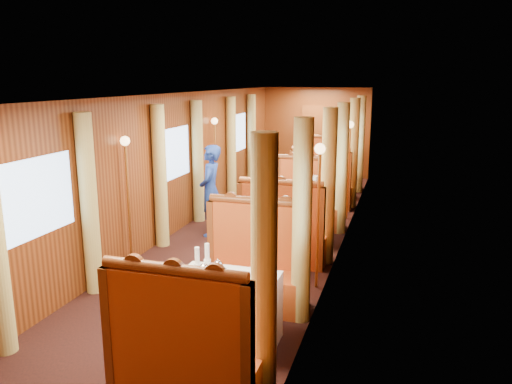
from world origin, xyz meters
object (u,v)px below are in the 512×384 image
at_px(teapot_left, 204,273).
at_px(teapot_right, 218,276).
at_px(banquette_mid_aft, 308,205).
at_px(tea_tray, 217,278).
at_px(banquette_near_fwd, 185,359).
at_px(table_far, 328,181).
at_px(banquette_near_aft, 254,272).
at_px(table_mid, 297,221).
at_px(fruit_plate, 248,283).
at_px(banquette_mid_fwd, 283,236).
at_px(passenger, 305,191).
at_px(banquette_far_fwd, 321,188).
at_px(steward, 211,191).
at_px(rose_vase_mid, 297,190).
at_px(banquette_far_aft, 334,172).
at_px(table_near, 226,312).
at_px(rose_vase_far, 329,158).
at_px(teapot_back, 218,270).

xyz_separation_m(teapot_left, teapot_right, (0.17, -0.04, 0.00)).
relative_size(banquette_mid_aft, tea_tray, 3.94).
relative_size(banquette_near_fwd, table_far, 1.28).
height_order(banquette_mid_aft, teapot_left, banquette_mid_aft).
distance_m(banquette_near_fwd, banquette_near_aft, 2.03).
bearing_deg(teapot_left, table_mid, 98.13).
distance_m(teapot_left, fruit_plate, 0.48).
bearing_deg(table_mid, banquette_mid_fwd, -90.00).
bearing_deg(fruit_plate, passenger, 93.69).
xyz_separation_m(banquette_far_fwd, steward, (-1.56, -2.48, 0.39)).
relative_size(banquette_mid_fwd, teapot_left, 8.50).
relative_size(table_mid, rose_vase_mid, 2.92).
distance_m(banquette_near_fwd, table_far, 8.01).
xyz_separation_m(banquette_far_fwd, passenger, (-0.00, -1.76, 0.32)).
relative_size(banquette_mid_fwd, banquette_mid_aft, 1.00).
relative_size(banquette_mid_fwd, steward, 0.83).
distance_m(teapot_left, passenger, 4.32).
xyz_separation_m(banquette_mid_aft, banquette_far_aft, (0.00, 3.50, 0.00)).
height_order(table_near, banquette_far_fwd, banquette_far_fwd).
height_order(banquette_near_fwd, tea_tray, banquette_near_fwd).
bearing_deg(passenger, table_mid, -90.00).
height_order(banquette_mid_aft, rose_vase_far, banquette_mid_aft).
bearing_deg(steward, table_far, 147.39).
bearing_deg(tea_tray, banquette_far_aft, 89.46).
xyz_separation_m(banquette_mid_aft, banquette_far_fwd, (0.00, 1.47, 0.00)).
distance_m(banquette_mid_aft, table_far, 2.49).
height_order(table_near, rose_vase_far, rose_vase_far).
distance_m(banquette_near_aft, rose_vase_far, 6.01).
distance_m(banquette_near_aft, tea_tray, 1.10).
distance_m(banquette_mid_aft, rose_vase_far, 2.54).
distance_m(banquette_near_aft, banquette_mid_fwd, 1.47).
bearing_deg(teapot_right, banquette_mid_aft, 87.07).
relative_size(banquette_far_aft, teapot_left, 8.50).
bearing_deg(banquette_far_fwd, passenger, -90.00).
height_order(banquette_near_aft, teapot_back, banquette_near_aft).
xyz_separation_m(banquette_mid_aft, teapot_right, (-0.03, -4.65, 0.39)).
distance_m(rose_vase_mid, passenger, 0.74).
xyz_separation_m(banquette_mid_fwd, teapot_right, (-0.03, -2.62, 0.39)).
xyz_separation_m(teapot_back, rose_vase_mid, (0.08, 3.48, 0.11)).
relative_size(banquette_mid_aft, fruit_plate, 6.49).
xyz_separation_m(banquette_far_aft, rose_vase_far, (0.01, -1.01, 0.50)).
distance_m(banquette_mid_aft, banquette_far_aft, 3.50).
bearing_deg(fruit_plate, table_mid, 94.43).
height_order(banquette_mid_fwd, banquette_mid_aft, same).
bearing_deg(teapot_back, table_far, 92.92).
height_order(tea_tray, steward, steward).
bearing_deg(teapot_left, banquette_far_aft, 99.90).
height_order(banquette_mid_fwd, table_far, banquette_mid_fwd).
xyz_separation_m(banquette_mid_aft, passenger, (-0.00, -0.29, 0.32)).
height_order(rose_vase_far, steward, steward).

